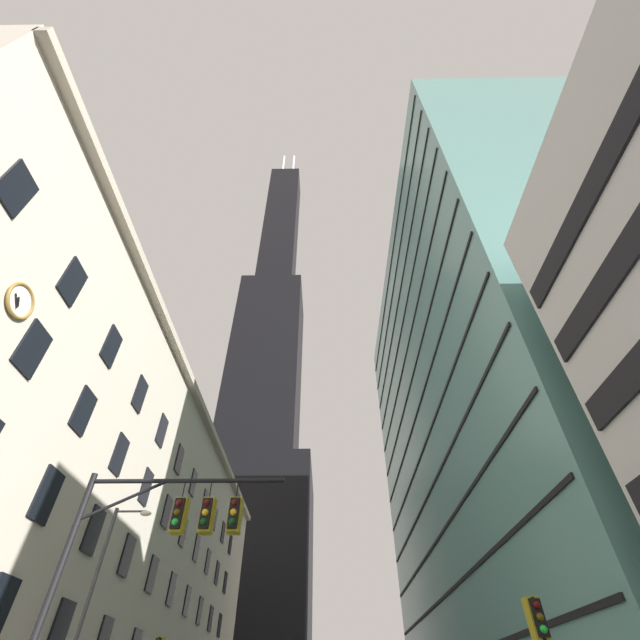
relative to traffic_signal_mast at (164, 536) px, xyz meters
name	(u,v)px	position (x,y,z in m)	size (l,w,h in m)	color
station_building	(98,533)	(-13.60, 22.72, 6.55)	(13.15, 63.96, 23.54)	beige
dark_skyscraper	(262,408)	(-12.45, 87.80, 56.93)	(28.21, 28.21, 210.69)	black
glass_office_midrise	(493,406)	(23.41, 26.70, 20.50)	(17.65, 49.57, 51.39)	slate
traffic_signal_mast	(164,536)	(0.00, 0.00, 0.00)	(6.58, 0.63, 6.97)	black
traffic_light_near_right	(540,627)	(10.94, 0.79, -2.19)	(0.40, 0.63, 3.58)	black
street_lamppost	(96,592)	(-5.31, 7.92, -0.08)	(1.88, 0.32, 8.54)	#47474C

